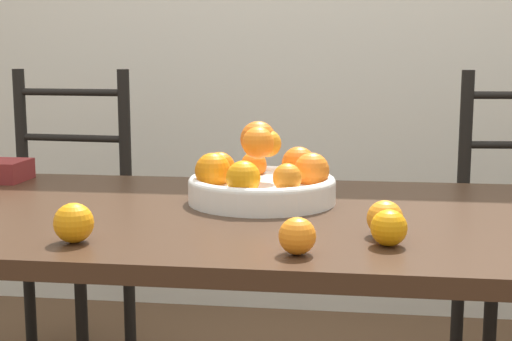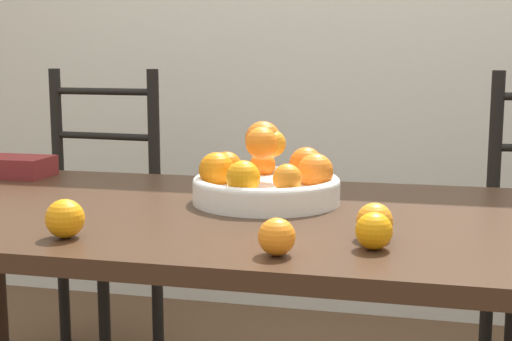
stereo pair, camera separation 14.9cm
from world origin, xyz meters
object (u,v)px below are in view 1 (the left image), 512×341
(orange_loose_0, at_px, (74,223))
(fruit_bowl, at_px, (262,180))
(orange_loose_1, at_px, (297,236))
(orange_loose_2, at_px, (385,218))
(orange_loose_3, at_px, (389,228))
(chair_left, at_px, (57,234))

(orange_loose_0, bearing_deg, fruit_bowl, 54.46)
(orange_loose_1, bearing_deg, fruit_bowl, 104.99)
(fruit_bowl, relative_size, orange_loose_0, 4.67)
(fruit_bowl, height_order, orange_loose_0, fruit_bowl)
(fruit_bowl, height_order, orange_loose_2, fruit_bowl)
(orange_loose_2, height_order, orange_loose_3, orange_loose_2)
(orange_loose_0, bearing_deg, orange_loose_3, 5.34)
(orange_loose_2, bearing_deg, orange_loose_3, -86.72)
(orange_loose_2, height_order, chair_left, chair_left)
(orange_loose_2, relative_size, chair_left, 0.07)
(orange_loose_2, distance_m, orange_loose_3, 0.07)
(orange_loose_0, xyz_separation_m, chair_left, (-0.47, 0.99, -0.28))
(chair_left, bearing_deg, orange_loose_0, -60.00)
(orange_loose_1, distance_m, orange_loose_3, 0.17)
(orange_loose_2, distance_m, chair_left, 1.36)
(fruit_bowl, distance_m, orange_loose_1, 0.43)
(orange_loose_2, bearing_deg, chair_left, 139.26)
(fruit_bowl, bearing_deg, orange_loose_2, -46.64)
(orange_loose_0, xyz_separation_m, orange_loose_1, (0.39, -0.02, -0.00))
(orange_loose_1, xyz_separation_m, chair_left, (-0.86, 1.01, -0.28))
(orange_loose_3, height_order, chair_left, chair_left)
(fruit_bowl, distance_m, orange_loose_3, 0.43)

